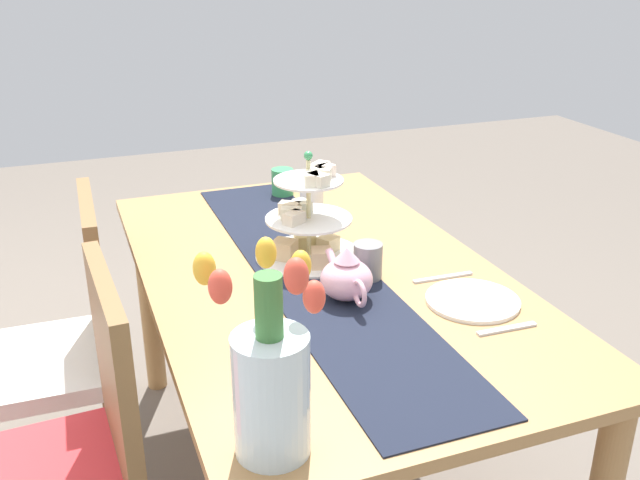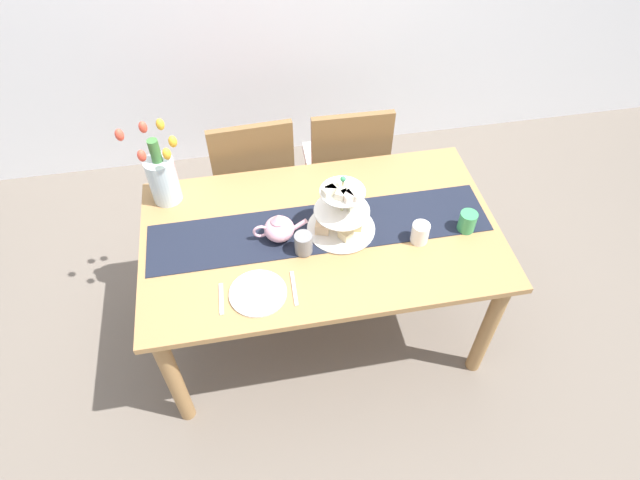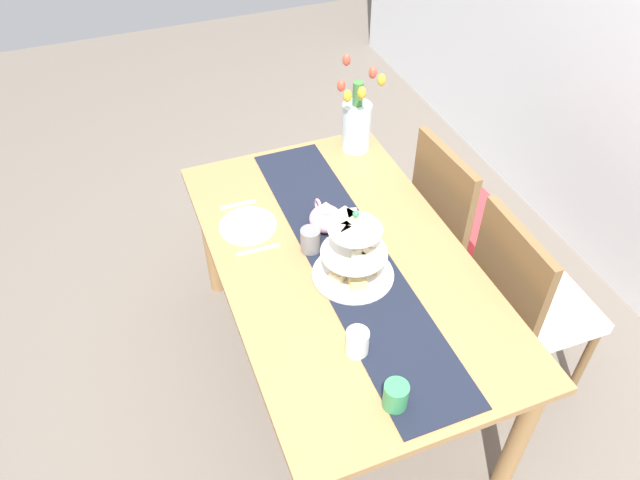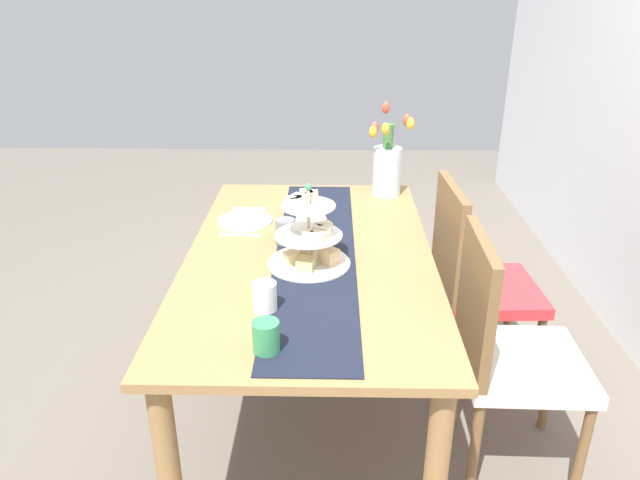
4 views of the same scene
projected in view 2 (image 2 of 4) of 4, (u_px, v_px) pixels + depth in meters
ground_plane at (321, 323)px, 2.89m from camera, size 8.00×8.00×0.00m
dining_table at (321, 247)px, 2.42m from camera, size 1.57×0.92×0.73m
chair_left at (253, 175)px, 2.93m from camera, size 0.44×0.44×0.91m
chair_right at (346, 164)px, 2.99m from camera, size 0.43×0.43×0.91m
table_runner at (320, 228)px, 2.36m from camera, size 1.50×0.29×0.00m
tiered_cake_stand at (341, 213)px, 2.28m from camera, size 0.30×0.30×0.30m
teapot at (279, 228)px, 2.28m from camera, size 0.24×0.13×0.14m
tulip_vase at (162, 175)px, 2.38m from camera, size 0.24×0.20×0.41m
dinner_plate_left at (258, 293)px, 2.12m from camera, size 0.23×0.23×0.01m
fork_left at (221, 299)px, 2.10m from camera, size 0.02×0.15×0.01m
knife_left at (294, 288)px, 2.14m from camera, size 0.02×0.17×0.01m
mug_grey at (303, 243)px, 2.23m from camera, size 0.08×0.08×0.09m
mug_white_text at (420, 233)px, 2.28m from camera, size 0.08×0.08×0.09m
mug_orange at (467, 222)px, 2.32m from camera, size 0.08×0.08×0.09m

